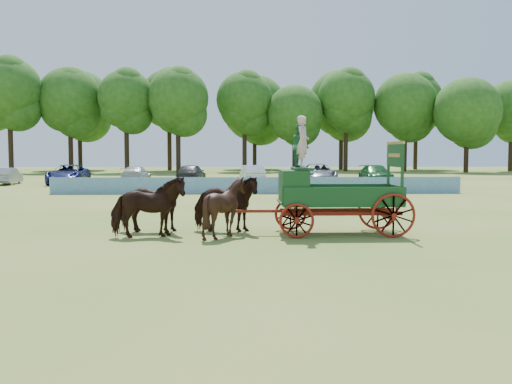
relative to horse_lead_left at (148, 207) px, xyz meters
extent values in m
plane|color=olive|center=(5.19, 0.20, -0.94)|extent=(160.00, 160.00, 0.00)
imported|color=black|center=(0.00, 0.00, 0.00)|extent=(2.40, 1.51, 1.88)
imported|color=black|center=(0.00, 1.10, 0.00)|extent=(2.26, 1.08, 1.88)
imported|color=black|center=(2.40, 0.00, 0.00)|extent=(2.01, 1.87, 1.88)
imported|color=black|center=(2.40, 1.10, 0.00)|extent=(2.36, 1.35, 1.88)
cube|color=maroon|center=(4.60, 0.55, -0.34)|extent=(0.12, 2.00, 0.12)
cube|color=maroon|center=(7.60, 0.55, -0.34)|extent=(0.12, 2.00, 0.12)
cube|color=maroon|center=(6.10, 0.00, -0.22)|extent=(3.80, 0.10, 0.12)
cube|color=maroon|center=(6.10, 1.10, -0.22)|extent=(3.80, 0.10, 0.12)
cube|color=maroon|center=(3.70, 0.55, -0.19)|extent=(2.80, 0.09, 0.09)
cube|color=#174724|center=(6.10, 0.55, 0.06)|extent=(3.80, 1.80, 0.10)
cube|color=#174724|center=(6.10, -0.33, 0.36)|extent=(3.80, 0.06, 0.55)
cube|color=#174724|center=(6.10, 1.43, 0.36)|extent=(3.80, 0.06, 0.55)
cube|color=#174724|center=(7.98, 0.55, 0.36)|extent=(0.06, 1.80, 0.55)
cube|color=#174724|center=(4.60, 0.55, 0.61)|extent=(0.85, 1.70, 1.05)
cube|color=#174724|center=(4.85, 0.55, 1.18)|extent=(0.55, 1.50, 0.08)
cube|color=#174724|center=(4.22, 0.55, 0.41)|extent=(0.10, 1.60, 0.65)
cube|color=#174724|center=(4.40, 0.55, 0.11)|extent=(0.55, 1.60, 0.06)
cube|color=#174724|center=(7.90, -0.25, 1.01)|extent=(0.08, 0.08, 1.80)
cube|color=#174724|center=(7.90, 1.35, 1.01)|extent=(0.08, 0.08, 1.80)
cube|color=#174724|center=(7.90, 0.55, 1.61)|extent=(0.07, 1.75, 0.75)
cube|color=gold|center=(7.90, 0.55, 2.01)|extent=(0.08, 1.80, 0.09)
cube|color=gold|center=(7.86, 0.55, 1.61)|extent=(0.02, 1.30, 0.12)
torus|color=maroon|center=(4.60, -0.40, -0.39)|extent=(1.09, 0.09, 1.09)
torus|color=maroon|center=(4.60, 1.50, -0.39)|extent=(1.09, 0.09, 1.09)
torus|color=maroon|center=(7.60, -0.40, -0.24)|extent=(1.39, 0.09, 1.39)
torus|color=maroon|center=(7.60, 1.50, -0.24)|extent=(1.39, 0.09, 1.39)
imported|color=#D8A5B0|center=(4.85, 0.20, 2.04)|extent=(0.39, 0.60, 1.64)
imported|color=#296E3E|center=(4.85, 0.90, 1.93)|extent=(0.53, 0.69, 1.41)
cube|color=#1D5B9E|center=(4.19, 18.20, -0.42)|extent=(26.00, 0.08, 1.05)
imported|color=gray|center=(-15.65, 29.10, -0.26)|extent=(1.83, 4.24, 1.36)
imported|color=navy|center=(-10.75, 29.06, -0.14)|extent=(2.95, 5.89, 1.60)
imported|color=silver|center=(-5.68, 31.31, -0.24)|extent=(2.03, 4.83, 1.39)
imported|color=#333338|center=(-0.87, 29.82, -0.12)|extent=(2.43, 5.02, 1.65)
imported|color=silver|center=(4.20, 29.38, -0.17)|extent=(2.09, 4.83, 1.55)
imported|color=slate|center=(9.71, 29.62, -0.12)|extent=(2.89, 5.99, 1.64)
imported|color=#144C1E|center=(14.64, 29.87, -0.18)|extent=(2.15, 5.25, 1.52)
cylinder|color=#382314|center=(-24.76, 53.72, 1.84)|extent=(0.60, 0.60, 5.57)
sphere|color=#1D4B14|center=(-24.76, 53.72, 9.31)|extent=(7.84, 7.84, 7.84)
cylinder|color=#382314|center=(-18.23, 56.45, 1.59)|extent=(0.60, 0.60, 5.06)
sphere|color=#1D4B14|center=(-18.23, 56.45, 8.38)|extent=(8.13, 8.13, 8.13)
cylinder|color=#382314|center=(-10.85, 55.12, 1.63)|extent=(0.60, 0.60, 5.13)
sphere|color=#1D4B14|center=(-10.85, 55.12, 8.52)|extent=(7.02, 7.02, 7.02)
cylinder|color=#382314|center=(-4.33, 54.89, 1.60)|extent=(0.60, 0.60, 5.09)
sphere|color=#1D4B14|center=(-4.33, 54.89, 8.44)|extent=(7.72, 7.72, 7.72)
cylinder|color=#382314|center=(4.14, 58.87, 1.66)|extent=(0.60, 0.60, 5.19)
sphere|color=#1D4B14|center=(4.14, 58.87, 8.63)|extent=(7.50, 7.50, 7.50)
cylinder|color=#382314|center=(10.79, 58.17, 1.16)|extent=(0.60, 0.60, 4.21)
sphere|color=#1D4B14|center=(10.79, 58.17, 6.81)|extent=(7.49, 7.49, 7.49)
cylinder|color=#382314|center=(17.76, 58.69, 1.74)|extent=(0.60, 0.60, 5.36)
sphere|color=#1D4B14|center=(17.76, 58.69, 8.93)|extent=(7.65, 7.65, 7.65)
cylinder|color=#382314|center=(25.69, 58.27, 1.48)|extent=(0.60, 0.60, 4.85)
sphere|color=#1D4B14|center=(25.69, 58.27, 7.99)|extent=(8.46, 8.46, 8.46)
cylinder|color=#382314|center=(32.44, 54.23, 1.18)|extent=(0.60, 0.60, 4.25)
sphere|color=#1D4B14|center=(32.44, 54.23, 6.88)|extent=(8.53, 8.53, 8.53)
cylinder|color=#382314|center=(40.00, 57.82, 1.33)|extent=(0.60, 0.60, 4.55)
sphere|color=#1D4B14|center=(40.00, 57.82, 7.43)|extent=(7.73, 7.73, 7.73)
cylinder|color=#382314|center=(-19.49, 65.62, 1.65)|extent=(0.60, 0.60, 5.19)
sphere|color=#1D4B14|center=(-19.49, 65.62, 8.61)|extent=(9.43, 9.43, 9.43)
cylinder|color=#382314|center=(-6.39, 63.36, 1.84)|extent=(0.60, 0.60, 5.57)
sphere|color=#1D4B14|center=(-6.39, 63.36, 9.32)|extent=(7.85, 7.85, 7.85)
cylinder|color=#382314|center=(5.87, 69.11, 1.57)|extent=(0.60, 0.60, 5.03)
sphere|color=#1D4B14|center=(5.87, 69.11, 8.32)|extent=(9.94, 9.94, 9.94)
cylinder|color=#382314|center=(18.25, 64.62, 1.69)|extent=(0.60, 0.60, 5.25)
sphere|color=#1D4B14|center=(18.25, 64.62, 8.74)|extent=(9.56, 9.56, 9.56)
cylinder|color=#382314|center=(29.91, 66.81, 1.89)|extent=(0.60, 0.60, 5.65)
sphere|color=#1D4B14|center=(29.91, 66.81, 9.47)|extent=(7.62, 7.62, 7.62)
camera|label=1|loc=(2.67, -17.71, 1.74)|focal=40.00mm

